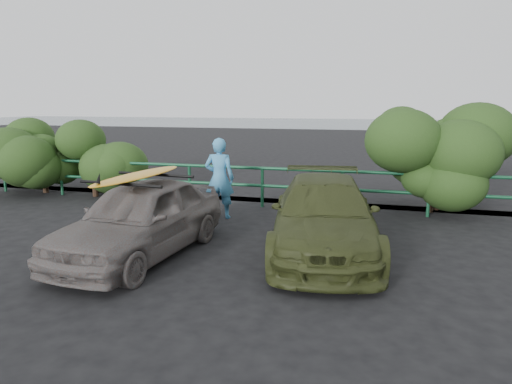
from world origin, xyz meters
TOP-DOWN VIEW (x-y plane):
  - ground at (0.00, 0.00)m, footprint 80.00×80.00m
  - ocean at (0.00, 60.00)m, footprint 200.00×200.00m
  - guardrail at (0.00, 5.00)m, footprint 14.00×0.08m
  - shrub_left at (-4.80, 5.40)m, footprint 3.20×2.40m
  - shrub_right at (5.00, 5.50)m, footprint 3.20×2.40m
  - sedan at (-0.09, 0.78)m, footprint 1.90×4.02m
  - olive_vehicle at (2.93, 1.91)m, footprint 2.44×4.68m
  - man at (0.33, 3.65)m, footprint 0.73×0.52m
  - roof_rack at (-0.09, 0.78)m, footprint 1.63×1.20m
  - surfboard at (-0.09, 0.78)m, footprint 0.72×2.49m

SIDE VIEW (x-z plane):
  - ground at x=0.00m, z-range 0.00..0.00m
  - ocean at x=0.00m, z-range 0.00..0.00m
  - guardrail at x=0.00m, z-range 0.00..1.04m
  - olive_vehicle at x=2.93m, z-range 0.00..1.29m
  - sedan at x=-0.09m, z-range 0.00..1.33m
  - man at x=0.33m, z-range 0.00..1.85m
  - shrub_left at x=-4.80m, z-range 0.00..1.98m
  - shrub_right at x=5.00m, z-range 0.00..2.55m
  - roof_rack at x=-0.09m, z-range 1.33..1.38m
  - surfboard at x=-0.09m, z-range 1.38..1.45m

